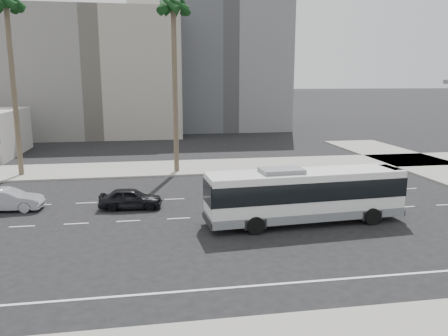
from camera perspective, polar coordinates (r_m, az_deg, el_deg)
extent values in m
plane|color=black|center=(27.59, 0.40, -6.21)|extent=(700.00, 700.00, 0.00)
cube|color=gray|center=(42.47, -3.21, 0.14)|extent=(120.00, 7.00, 0.15)
cube|color=gray|center=(71.30, -15.87, 11.49)|extent=(24.00, 18.00, 18.00)
cube|color=#54565B|center=(79.05, -0.40, 14.76)|extent=(20.00, 20.00, 26.00)
cube|color=beige|center=(276.26, -9.28, 14.08)|extent=(42.00, 42.00, 44.00)
cube|color=slate|center=(262.02, 1.48, 17.22)|extent=(26.00, 26.00, 70.00)
cube|color=slate|center=(296.26, 5.25, 15.53)|extent=(22.00, 22.00, 60.00)
cube|color=silver|center=(26.32, 10.39, -3.20)|extent=(11.73, 3.31, 2.60)
cube|color=black|center=(26.24, 10.41, -2.47)|extent=(11.79, 3.38, 1.10)
cube|color=slate|center=(26.63, 10.30, -5.60)|extent=(11.75, 3.36, 0.50)
cube|color=slate|center=(25.54, 7.33, -0.34)|extent=(2.50, 1.75, 0.30)
cube|color=#262628|center=(28.40, 20.96, -0.33)|extent=(0.72, 1.83, 0.30)
cylinder|color=black|center=(27.04, 18.64, -6.10)|extent=(1.00, 0.30, 1.00)
cylinder|color=black|center=(29.21, 16.30, -4.66)|extent=(1.00, 0.30, 1.00)
cylinder|color=black|center=(24.57, 3.77, -7.26)|extent=(1.00, 0.30, 1.00)
cylinder|color=black|center=(26.94, 2.52, -5.55)|extent=(1.00, 0.30, 1.00)
imported|color=black|center=(29.63, -11.94, -3.84)|extent=(1.97, 4.17, 1.38)
imported|color=#989BA3|center=(31.77, -26.09, -3.70)|extent=(1.85, 4.45, 1.43)
cylinder|color=brown|center=(39.64, -6.32, 9.56)|extent=(0.39, 0.39, 14.25)
cylinder|color=brown|center=(41.76, -25.40, 8.64)|extent=(0.45, 0.45, 14.26)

